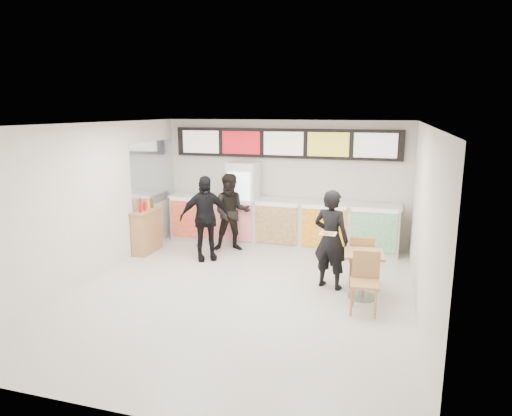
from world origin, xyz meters
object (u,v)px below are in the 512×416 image
at_px(cafe_table, 363,267).
at_px(customer_main, 331,239).
at_px(drinks_fridge, 243,203).
at_px(customer_mid, 205,218).
at_px(service_counter, 280,223).
at_px(customer_left, 232,213).
at_px(condiment_ledge, 147,231).

bearing_deg(cafe_table, customer_main, 145.76).
xyz_separation_m(drinks_fridge, customer_mid, (-0.40, -1.48, -0.07)).
height_order(service_counter, customer_mid, customer_mid).
distance_m(service_counter, customer_left, 1.24).
bearing_deg(drinks_fridge, service_counter, -0.99).
xyz_separation_m(customer_main, customer_mid, (-2.84, 0.86, 0.01)).
bearing_deg(drinks_fridge, customer_left, -95.11).
height_order(customer_mid, cafe_table, customer_mid).
height_order(customer_main, cafe_table, customer_main).
bearing_deg(condiment_ledge, customer_left, 20.84).
height_order(customer_main, customer_mid, customer_mid).
relative_size(drinks_fridge, customer_mid, 1.07).
xyz_separation_m(customer_mid, cafe_table, (3.46, -1.19, -0.36)).
height_order(customer_left, condiment_ledge, customer_left).
height_order(customer_main, condiment_ledge, customer_main).
xyz_separation_m(cafe_table, condiment_ledge, (-4.94, 1.29, -0.06)).
bearing_deg(customer_main, customer_left, -14.93).
bearing_deg(customer_mid, customer_left, 34.37).
relative_size(drinks_fridge, customer_main, 1.08).
distance_m(service_counter, cafe_table, 3.40).
xyz_separation_m(customer_main, cafe_table, (0.62, -0.34, -0.35)).
xyz_separation_m(customer_mid, condiment_ledge, (-1.49, 0.10, -0.42)).
bearing_deg(service_counter, customer_mid, -132.35).
height_order(service_counter, drinks_fridge, drinks_fridge).
distance_m(cafe_table, condiment_ledge, 5.11).
height_order(customer_left, customer_mid, customer_mid).
distance_m(customer_main, condiment_ledge, 4.45).
relative_size(drinks_fridge, condiment_ledge, 1.68).
bearing_deg(customer_left, customer_main, -53.07).
distance_m(customer_main, customer_left, 3.00).
height_order(drinks_fridge, condiment_ledge, drinks_fridge).
height_order(service_counter, condiment_ledge, condiment_ledge).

